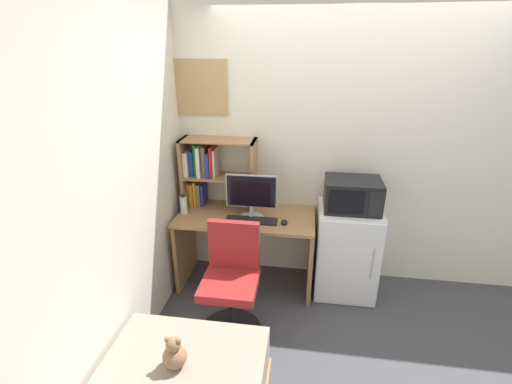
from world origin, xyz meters
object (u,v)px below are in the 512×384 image
wall_corkboard (193,87)px  water_bottle (184,205)px  monitor (251,195)px  mini_fridge (346,251)px  teddy_bear (174,354)px  computer_mouse (284,222)px  hutch_bookshelf (209,170)px  desk_chair (231,287)px  microwave (352,195)px  keyboard (252,220)px

wall_corkboard → water_bottle: bearing=-98.6°
water_bottle → wall_corkboard: (0.05, 0.33, 1.01)m
monitor → mini_fridge: bearing=4.4°
water_bottle → mini_fridge: size_ratio=0.22×
mini_fridge → teddy_bear: size_ratio=3.95×
computer_mouse → monitor: bearing=165.7°
hutch_bookshelf → mini_fridge: hutch_bookshelf is taller
monitor → wall_corkboard: wall_corkboard is taller
water_bottle → computer_mouse: bearing=-5.0°
monitor → computer_mouse: (0.30, -0.08, -0.21)m
monitor → desk_chair: size_ratio=0.49×
computer_mouse → microwave: bearing=14.4°
water_bottle → wall_corkboard: wall_corkboard is taller
water_bottle → teddy_bear: (0.39, -1.38, -0.32)m
monitor → microwave: 0.88m
monitor → hutch_bookshelf: bearing=152.7°
monitor → water_bottle: bearing=179.5°
water_bottle → microwave: (1.51, 0.06, 0.17)m
monitor → computer_mouse: size_ratio=5.67×
microwave → computer_mouse: bearing=-165.6°
keyboard → microwave: size_ratio=0.96×
water_bottle → desk_chair: 0.92m
hutch_bookshelf → teddy_bear: 1.72m
hutch_bookshelf → keyboard: bearing=-33.3°
water_bottle → teddy_bear: water_bottle is taller
monitor → teddy_bear: 1.47m
desk_chair → teddy_bear: 0.82m
monitor → water_bottle: size_ratio=2.45×
teddy_bear → computer_mouse: bearing=67.1°
keyboard → computer_mouse: 0.29m
microwave → wall_corkboard: size_ratio=0.75×
keyboard → mini_fridge: bearing=8.9°
hutch_bookshelf → teddy_bear: size_ratio=3.19×
water_bottle → mini_fridge: (1.51, 0.06, -0.40)m
mini_fridge → desk_chair: 1.15m
microwave → desk_chair: bearing=-145.3°
computer_mouse → mini_fridge: (0.57, 0.14, -0.33)m
microwave → desk_chair: size_ratio=0.51×
microwave → wall_corkboard: bearing=169.5°
mini_fridge → desk_chair: desk_chair is taller
computer_mouse → hutch_bookshelf: bearing=157.7°
mini_fridge → wall_corkboard: bearing=169.4°
desk_chair → computer_mouse: bearing=53.8°
hutch_bookshelf → wall_corkboard: 0.76m
mini_fridge → computer_mouse: bearing=-165.9°
monitor → microwave: (0.88, 0.07, 0.03)m
teddy_bear → monitor: bearing=79.9°
wall_corkboard → mini_fridge: bearing=-10.6°
microwave → mini_fridge: bearing=-90.1°
keyboard → mini_fridge: (0.87, 0.14, -0.32)m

